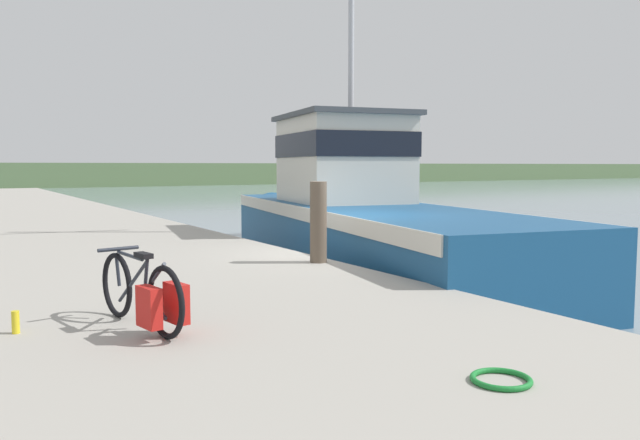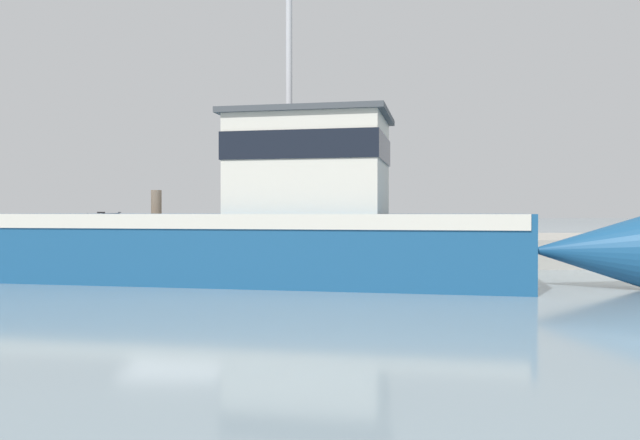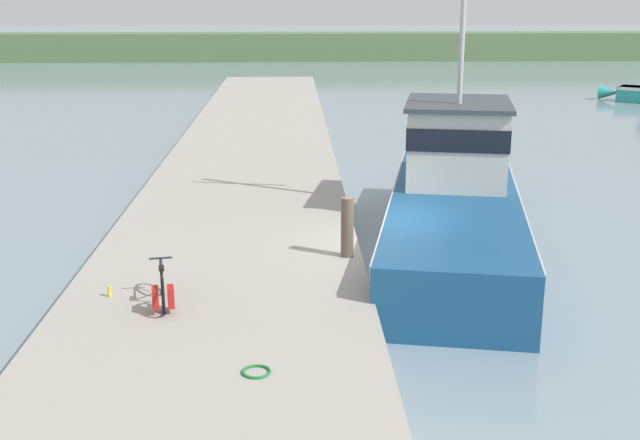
{
  "view_description": "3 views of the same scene",
  "coord_description": "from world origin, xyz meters",
  "px_view_note": "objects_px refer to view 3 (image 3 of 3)",
  "views": [
    {
      "loc": [
        -6.35,
        -9.64,
        2.42
      ],
      "look_at": [
        -0.65,
        -0.12,
        1.45
      ],
      "focal_mm": 35.0,
      "sensor_mm": 36.0,
      "label": 1
    },
    {
      "loc": [
        16.0,
        3.81,
        1.54
      ],
      "look_at": [
        0.62,
        3.77,
        1.35
      ],
      "focal_mm": 35.0,
      "sensor_mm": 36.0,
      "label": 2
    },
    {
      "loc": [
        -2.26,
        -17.82,
        6.48
      ],
      "look_at": [
        -1.56,
        1.72,
        0.96
      ],
      "focal_mm": 45.0,
      "sensor_mm": 36.0,
      "label": 3
    }
  ],
  "objects_px": {
    "fishing_boat_main": "(455,196)",
    "water_bottle_by_bike": "(109,291)",
    "bicycle_touring": "(163,289)",
    "mooring_post": "(347,227)"
  },
  "relations": [
    {
      "from": "fishing_boat_main",
      "to": "water_bottle_by_bike",
      "type": "bearing_deg",
      "value": -132.7
    },
    {
      "from": "fishing_boat_main",
      "to": "water_bottle_by_bike",
      "type": "xyz_separation_m",
      "value": [
        -7.91,
        -5.79,
        -0.38
      ]
    },
    {
      "from": "bicycle_touring",
      "to": "fishing_boat_main",
      "type": "bearing_deg",
      "value": 33.0
    },
    {
      "from": "fishing_boat_main",
      "to": "bicycle_touring",
      "type": "height_order",
      "value": "fishing_boat_main"
    },
    {
      "from": "fishing_boat_main",
      "to": "water_bottle_by_bike",
      "type": "relative_size",
      "value": 65.79
    },
    {
      "from": "mooring_post",
      "to": "fishing_boat_main",
      "type": "bearing_deg",
      "value": 48.03
    },
    {
      "from": "fishing_boat_main",
      "to": "bicycle_touring",
      "type": "relative_size",
      "value": 8.17
    },
    {
      "from": "mooring_post",
      "to": "water_bottle_by_bike",
      "type": "distance_m",
      "value": 5.36
    },
    {
      "from": "bicycle_touring",
      "to": "mooring_post",
      "type": "bearing_deg",
      "value": 28.0
    },
    {
      "from": "fishing_boat_main",
      "to": "bicycle_touring",
      "type": "distance_m",
      "value": 9.29
    }
  ]
}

